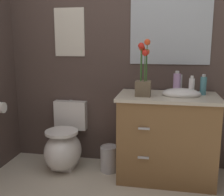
{
  "coord_description": "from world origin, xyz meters",
  "views": [
    {
      "loc": [
        0.26,
        -1.38,
        1.32
      ],
      "look_at": [
        -0.22,
        1.17,
        0.8
      ],
      "focal_mm": 44.32,
      "sensor_mm": 36.0,
      "label": 1
    }
  ],
  "objects_px": {
    "soap_bottle": "(177,83)",
    "wall_poster": "(69,32)",
    "lotion_bottle": "(192,87)",
    "trash_bin": "(109,159)",
    "toilet": "(64,146)",
    "vanity_cabinet": "(167,136)",
    "hand_wash_bottle": "(203,85)",
    "wall_mirror": "(170,29)",
    "flower_vase": "(143,79)"
  },
  "relations": [
    {
      "from": "soap_bottle",
      "to": "wall_poster",
      "type": "xyz_separation_m",
      "value": [
        -1.14,
        0.21,
        0.49
      ]
    },
    {
      "from": "lotion_bottle",
      "to": "trash_bin",
      "type": "distance_m",
      "value": 1.11
    },
    {
      "from": "soap_bottle",
      "to": "toilet",
      "type": "bearing_deg",
      "value": -176.85
    },
    {
      "from": "vanity_cabinet",
      "to": "soap_bottle",
      "type": "height_order",
      "value": "soap_bottle"
    },
    {
      "from": "soap_bottle",
      "to": "hand_wash_bottle",
      "type": "relative_size",
      "value": 1.13
    },
    {
      "from": "soap_bottle",
      "to": "wall_mirror",
      "type": "bearing_deg",
      "value": 110.91
    },
    {
      "from": "flower_vase",
      "to": "soap_bottle",
      "type": "bearing_deg",
      "value": 28.28
    },
    {
      "from": "wall_mirror",
      "to": "vanity_cabinet",
      "type": "bearing_deg",
      "value": -89.45
    },
    {
      "from": "flower_vase",
      "to": "trash_bin",
      "type": "relative_size",
      "value": 1.91
    },
    {
      "from": "soap_bottle",
      "to": "trash_bin",
      "type": "distance_m",
      "value": 1.03
    },
    {
      "from": "vanity_cabinet",
      "to": "hand_wash_bottle",
      "type": "distance_m",
      "value": 0.59
    },
    {
      "from": "soap_bottle",
      "to": "wall_mirror",
      "type": "distance_m",
      "value": 0.56
    },
    {
      "from": "trash_bin",
      "to": "soap_bottle",
      "type": "bearing_deg",
      "value": 5.54
    },
    {
      "from": "toilet",
      "to": "trash_bin",
      "type": "relative_size",
      "value": 2.54
    },
    {
      "from": "vanity_cabinet",
      "to": "trash_bin",
      "type": "relative_size",
      "value": 3.72
    },
    {
      "from": "soap_bottle",
      "to": "lotion_bottle",
      "type": "xyz_separation_m",
      "value": [
        0.13,
        -0.07,
        -0.02
      ]
    },
    {
      "from": "lotion_bottle",
      "to": "wall_mirror",
      "type": "xyz_separation_m",
      "value": [
        -0.21,
        0.27,
        0.53
      ]
    },
    {
      "from": "hand_wash_bottle",
      "to": "trash_bin",
      "type": "distance_m",
      "value": 1.19
    },
    {
      "from": "vanity_cabinet",
      "to": "wall_mirror",
      "type": "relative_size",
      "value": 1.27
    },
    {
      "from": "lotion_bottle",
      "to": "hand_wash_bottle",
      "type": "bearing_deg",
      "value": 29.68
    },
    {
      "from": "toilet",
      "to": "soap_bottle",
      "type": "height_order",
      "value": "soap_bottle"
    },
    {
      "from": "toilet",
      "to": "flower_vase",
      "type": "xyz_separation_m",
      "value": [
        0.83,
        -0.1,
        0.75
      ]
    },
    {
      "from": "soap_bottle",
      "to": "lotion_bottle",
      "type": "distance_m",
      "value": 0.15
    },
    {
      "from": "toilet",
      "to": "trash_bin",
      "type": "bearing_deg",
      "value": -0.08
    },
    {
      "from": "lotion_bottle",
      "to": "wall_mirror",
      "type": "relative_size",
      "value": 0.23
    },
    {
      "from": "toilet",
      "to": "vanity_cabinet",
      "type": "distance_m",
      "value": 1.08
    },
    {
      "from": "vanity_cabinet",
      "to": "soap_bottle",
      "type": "distance_m",
      "value": 0.52
    },
    {
      "from": "flower_vase",
      "to": "hand_wash_bottle",
      "type": "relative_size",
      "value": 2.66
    },
    {
      "from": "vanity_cabinet",
      "to": "wall_poster",
      "type": "relative_size",
      "value": 2.0
    },
    {
      "from": "toilet",
      "to": "hand_wash_bottle",
      "type": "relative_size",
      "value": 3.53
    },
    {
      "from": "vanity_cabinet",
      "to": "wall_mirror",
      "type": "xyz_separation_m",
      "value": [
        -0.0,
        0.29,
        1.02
      ]
    },
    {
      "from": "vanity_cabinet",
      "to": "flower_vase",
      "type": "xyz_separation_m",
      "value": [
        -0.23,
        -0.08,
        0.57
      ]
    },
    {
      "from": "lotion_bottle",
      "to": "wall_poster",
      "type": "xyz_separation_m",
      "value": [
        -1.27,
        0.27,
        0.51
      ]
    },
    {
      "from": "hand_wash_bottle",
      "to": "flower_vase",
      "type": "bearing_deg",
      "value": -163.78
    },
    {
      "from": "toilet",
      "to": "trash_bin",
      "type": "distance_m",
      "value": 0.5
    },
    {
      "from": "trash_bin",
      "to": "wall_poster",
      "type": "relative_size",
      "value": 0.54
    },
    {
      "from": "lotion_bottle",
      "to": "hand_wash_bottle",
      "type": "height_order",
      "value": "hand_wash_bottle"
    },
    {
      "from": "hand_wash_bottle",
      "to": "trash_bin",
      "type": "relative_size",
      "value": 0.72
    },
    {
      "from": "soap_bottle",
      "to": "trash_bin",
      "type": "relative_size",
      "value": 0.81
    },
    {
      "from": "trash_bin",
      "to": "wall_mirror",
      "type": "relative_size",
      "value": 0.34
    },
    {
      "from": "soap_bottle",
      "to": "hand_wash_bottle",
      "type": "height_order",
      "value": "soap_bottle"
    },
    {
      "from": "toilet",
      "to": "wall_poster",
      "type": "distance_m",
      "value": 1.21
    },
    {
      "from": "toilet",
      "to": "vanity_cabinet",
      "type": "xyz_separation_m",
      "value": [
        1.06,
        -0.03,
        0.18
      ]
    },
    {
      "from": "vanity_cabinet",
      "to": "lotion_bottle",
      "type": "xyz_separation_m",
      "value": [
        0.21,
        0.02,
        0.49
      ]
    },
    {
      "from": "vanity_cabinet",
      "to": "flower_vase",
      "type": "height_order",
      "value": "flower_vase"
    },
    {
      "from": "wall_mirror",
      "to": "wall_poster",
      "type": "bearing_deg",
      "value": 180.0
    },
    {
      "from": "lotion_bottle",
      "to": "soap_bottle",
      "type": "bearing_deg",
      "value": 152.56
    },
    {
      "from": "wall_poster",
      "to": "hand_wash_bottle",
      "type": "bearing_deg",
      "value": -8.64
    },
    {
      "from": "vanity_cabinet",
      "to": "hand_wash_bottle",
      "type": "relative_size",
      "value": 5.18
    },
    {
      "from": "flower_vase",
      "to": "trash_bin",
      "type": "height_order",
      "value": "flower_vase"
    }
  ]
}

